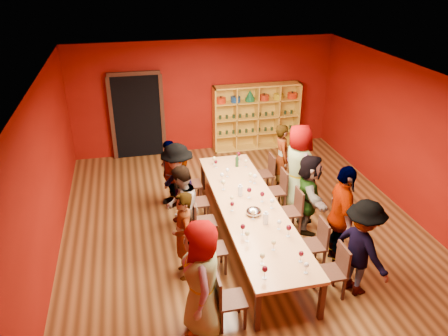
# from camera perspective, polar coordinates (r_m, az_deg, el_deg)

# --- Properties ---
(room_shell) EXTENTS (7.10, 9.10, 3.04)m
(room_shell) POSITION_cam_1_polar(r_m,az_deg,el_deg) (7.70, 3.54, -0.18)
(room_shell) COLOR #4F2D14
(room_shell) RESTS_ON ground
(tasting_table) EXTENTS (1.10, 4.50, 0.75)m
(tasting_table) POSITION_cam_1_polar(r_m,az_deg,el_deg) (8.08, 3.39, -5.28)
(tasting_table) COLOR tan
(tasting_table) RESTS_ON ground
(doorway) EXTENTS (1.40, 0.17, 2.30)m
(doorway) POSITION_cam_1_polar(r_m,az_deg,el_deg) (11.68, -11.25, 6.69)
(doorway) COLOR black
(doorway) RESTS_ON ground
(shelving_unit) EXTENTS (2.40, 0.40, 1.80)m
(shelving_unit) POSITION_cam_1_polar(r_m,az_deg,el_deg) (12.09, 4.21, 7.11)
(shelving_unit) COLOR gold
(shelving_unit) RESTS_ON ground
(chair_person_left_0) EXTENTS (0.42, 0.42, 0.89)m
(chair_person_left_0) POSITION_cam_1_polar(r_m,az_deg,el_deg) (6.50, 0.18, -16.54)
(chair_person_left_0) COLOR black
(chair_person_left_0) RESTS_ON ground
(person_left_0) EXTENTS (0.54, 0.91, 1.80)m
(person_left_0) POSITION_cam_1_polar(r_m,az_deg,el_deg) (6.19, -2.91, -14.23)
(person_left_0) COLOR #4B4B50
(person_left_0) RESTS_ON ground
(chair_person_left_1) EXTENTS (0.42, 0.42, 0.89)m
(chair_person_left_1) POSITION_cam_1_polar(r_m,az_deg,el_deg) (7.44, -1.99, -10.23)
(chair_person_left_1) COLOR black
(chair_person_left_1) RESTS_ON ground
(person_left_1) EXTENTS (0.44, 0.59, 1.56)m
(person_left_1) POSITION_cam_1_polar(r_m,az_deg,el_deg) (7.22, -5.32, -8.81)
(person_left_1) COLOR #C18188
(person_left_1) RESTS_ON ground
(chair_person_left_2) EXTENTS (0.42, 0.42, 0.89)m
(chair_person_left_2) POSITION_cam_1_polar(r_m,az_deg,el_deg) (8.13, -3.15, -6.73)
(chair_person_left_2) COLOR black
(chair_person_left_2) RESTS_ON ground
(person_left_2) EXTENTS (0.64, 0.87, 1.60)m
(person_left_2) POSITION_cam_1_polar(r_m,az_deg,el_deg) (7.94, -5.57, -5.16)
(person_left_2) COLOR #4D4D52
(person_left_2) RESTS_ON ground
(chair_person_left_3) EXTENTS (0.42, 0.42, 0.89)m
(chair_person_left_3) POSITION_cam_1_polar(r_m,az_deg,el_deg) (8.75, -3.98, -4.19)
(chair_person_left_3) COLOR black
(chair_person_left_3) RESTS_ON ground
(person_left_3) EXTENTS (0.78, 1.20, 1.73)m
(person_left_3) POSITION_cam_1_polar(r_m,az_deg,el_deg) (8.54, -6.02, -2.26)
(person_left_3) COLOR tan
(person_left_3) RESTS_ON ground
(chair_person_left_4) EXTENTS (0.42, 0.42, 0.89)m
(chair_person_left_4) POSITION_cam_1_polar(r_m,az_deg,el_deg) (9.44, -4.75, -1.83)
(chair_person_left_4) COLOR black
(chair_person_left_4) RESTS_ON ground
(person_left_4) EXTENTS (0.63, 0.95, 1.50)m
(person_left_4) POSITION_cam_1_polar(r_m,az_deg,el_deg) (9.29, -7.02, -0.67)
(person_left_4) COLOR #4A4A4F
(person_left_4) RESTS_ON ground
(chair_person_right_0) EXTENTS (0.42, 0.42, 0.89)m
(chair_person_right_0) POSITION_cam_1_polar(r_m,az_deg,el_deg) (7.20, 14.36, -12.60)
(chair_person_right_0) COLOR black
(chair_person_right_0) RESTS_ON ground
(person_right_0) EXTENTS (0.72, 1.14, 1.64)m
(person_right_0) POSITION_cam_1_polar(r_m,az_deg,el_deg) (7.18, 17.54, -9.93)
(person_right_0) COLOR #5077A5
(person_right_0) RESTS_ON ground
(chair_person_right_1) EXTENTS (0.42, 0.42, 0.89)m
(chair_person_right_1) POSITION_cam_1_polar(r_m,az_deg,el_deg) (7.71, 11.98, -9.39)
(chair_person_right_1) COLOR black
(chair_person_right_1) RESTS_ON ground
(person_right_1) EXTENTS (0.73, 1.18, 1.87)m
(person_right_1) POSITION_cam_1_polar(r_m,az_deg,el_deg) (7.64, 15.11, -6.19)
(person_right_1) COLOR #5577AF
(person_right_1) RESTS_ON ground
(chair_person_right_2) EXTENTS (0.42, 0.42, 0.89)m
(chair_person_right_2) POSITION_cam_1_polar(r_m,az_deg,el_deg) (8.55, 9.01, -5.25)
(chair_person_right_2) COLOR black
(chair_person_right_2) RESTS_ON ground
(person_right_2) EXTENTS (0.76, 1.54, 1.59)m
(person_right_2) POSITION_cam_1_polar(r_m,az_deg,el_deg) (8.51, 10.99, -3.27)
(person_right_2) COLOR #5F8CC5
(person_right_2) RESTS_ON ground
(chair_person_right_3) EXTENTS (0.42, 0.42, 0.89)m
(chair_person_right_3) POSITION_cam_1_polar(r_m,az_deg,el_deg) (9.23, 7.15, -2.62)
(chair_person_right_3) COLOR black
(chair_person_right_3) RESTS_ON ground
(person_right_3) EXTENTS (0.64, 0.98, 1.87)m
(person_right_3) POSITION_cam_1_polar(r_m,az_deg,el_deg) (9.17, 9.65, 0.06)
(person_right_3) COLOR #121832
(person_right_3) RESTS_ON ground
(chair_person_right_4) EXTENTS (0.42, 0.42, 0.89)m
(chair_person_right_4) POSITION_cam_1_polar(r_m,az_deg,el_deg) (9.91, 5.60, -0.42)
(chair_person_right_4) COLOR black
(chair_person_right_4) RESTS_ON ground
(person_right_4) EXTENTS (0.50, 0.63, 1.59)m
(person_right_4) POSITION_cam_1_polar(r_m,az_deg,el_deg) (9.89, 7.57, 1.33)
(person_right_4) COLOR beige
(person_right_4) RESTS_ON ground
(wine_glass_0) EXTENTS (0.08, 0.08, 0.19)m
(wine_glass_0) POSITION_cam_1_polar(r_m,az_deg,el_deg) (6.52, 10.71, -12.40)
(wine_glass_0) COLOR white
(wine_glass_0) RESTS_ON tasting_table
(wine_glass_1) EXTENTS (0.08, 0.08, 0.20)m
(wine_glass_1) POSITION_cam_1_polar(r_m,az_deg,el_deg) (7.94, 6.29, -4.34)
(wine_glass_1) COLOR white
(wine_glass_1) RESTS_ON tasting_table
(wine_glass_2) EXTENTS (0.08, 0.08, 0.20)m
(wine_glass_2) POSITION_cam_1_polar(r_m,az_deg,el_deg) (9.52, -1.29, 1.20)
(wine_glass_2) COLOR white
(wine_glass_2) RESTS_ON tasting_table
(wine_glass_3) EXTENTS (0.08, 0.08, 0.21)m
(wine_glass_3) POSITION_cam_1_polar(r_m,az_deg,el_deg) (8.13, 5.02, -3.48)
(wine_glass_3) COLOR white
(wine_glass_3) RESTS_ON tasting_table
(wine_glass_4) EXTENTS (0.08, 0.08, 0.19)m
(wine_glass_4) POSITION_cam_1_polar(r_m,az_deg,el_deg) (7.83, 1.06, -4.77)
(wine_glass_4) COLOR white
(wine_glass_4) RESTS_ON tasting_table
(wine_glass_5) EXTENTS (0.08, 0.08, 0.19)m
(wine_glass_5) POSITION_cam_1_polar(r_m,az_deg,el_deg) (7.60, 3.85, -5.83)
(wine_glass_5) COLOR white
(wine_glass_5) RESTS_ON tasting_table
(wine_glass_6) EXTENTS (0.08, 0.08, 0.19)m
(wine_glass_6) POSITION_cam_1_polar(r_m,az_deg,el_deg) (6.90, 6.51, -9.69)
(wine_glass_6) COLOR white
(wine_glass_6) RESTS_ON tasting_table
(wine_glass_7) EXTENTS (0.08, 0.08, 0.20)m
(wine_glass_7) POSITION_cam_1_polar(r_m,az_deg,el_deg) (6.59, 5.03, -11.40)
(wine_glass_7) COLOR white
(wine_glass_7) RESTS_ON tasting_table
(wine_glass_8) EXTENTS (0.07, 0.07, 0.18)m
(wine_glass_8) POSITION_cam_1_polar(r_m,az_deg,el_deg) (9.44, 2.89, 0.87)
(wine_glass_8) COLOR white
(wine_glass_8) RESTS_ON tasting_table
(wine_glass_9) EXTENTS (0.07, 0.07, 0.18)m
(wine_glass_9) POSITION_cam_1_polar(r_m,az_deg,el_deg) (9.40, -1.07, 0.76)
(wine_glass_9) COLOR white
(wine_glass_9) RESTS_ON tasting_table
(wine_glass_10) EXTENTS (0.08, 0.08, 0.20)m
(wine_glass_10) POSITION_cam_1_polar(r_m,az_deg,el_deg) (7.05, 3.07, -8.58)
(wine_glass_10) COLOR white
(wine_glass_10) RESTS_ON tasting_table
(wine_glass_11) EXTENTS (0.08, 0.08, 0.20)m
(wine_glass_11) POSITION_cam_1_polar(r_m,az_deg,el_deg) (8.81, -0.27, -0.95)
(wine_glass_11) COLOR white
(wine_glass_11) RESTS_ON tasting_table
(wine_glass_12) EXTENTS (0.08, 0.08, 0.21)m
(wine_glass_12) POSITION_cam_1_polar(r_m,az_deg,el_deg) (8.81, 3.49, -0.94)
(wine_glass_12) COLOR white
(wine_glass_12) RESTS_ON tasting_table
(wine_glass_13) EXTENTS (0.09, 0.09, 0.22)m
(wine_glass_13) POSITION_cam_1_polar(r_m,az_deg,el_deg) (9.70, 1.91, 1.78)
(wine_glass_13) COLOR white
(wine_glass_13) RESTS_ON tasting_table
(wine_glass_14) EXTENTS (0.07, 0.07, 0.18)m
(wine_glass_14) POSITION_cam_1_polar(r_m,az_deg,el_deg) (8.03, 1.04, -3.97)
(wine_glass_14) COLOR white
(wine_glass_14) RESTS_ON tasting_table
(wine_glass_15) EXTENTS (0.07, 0.07, 0.18)m
(wine_glass_15) POSITION_cam_1_polar(r_m,az_deg,el_deg) (7.38, 7.22, -7.08)
(wine_glass_15) COLOR white
(wine_glass_15) RESTS_ON tasting_table
(wine_glass_16) EXTENTS (0.09, 0.09, 0.22)m
(wine_glass_16) POSITION_cam_1_polar(r_m,az_deg,el_deg) (8.50, -0.08, -1.91)
(wine_glass_16) COLOR white
(wine_glass_16) RESTS_ON tasting_table
(wine_glass_17) EXTENTS (0.09, 0.09, 0.22)m
(wine_glass_17) POSITION_cam_1_polar(r_m,az_deg,el_deg) (8.23, 3.31, -2.94)
(wine_glass_17) COLOR white
(wine_glass_17) RESTS_ON tasting_table
(wine_glass_18) EXTENTS (0.08, 0.08, 0.19)m
(wine_glass_18) POSITION_cam_1_polar(r_m,az_deg,el_deg) (6.72, 10.04, -11.02)
(wine_glass_18) COLOR white
(wine_glass_18) RESTS_ON tasting_table
(wine_glass_19) EXTENTS (0.09, 0.09, 0.21)m
(wine_glass_19) POSITION_cam_1_polar(r_m,az_deg,el_deg) (8.75, 4.05, -1.14)
(wine_glass_19) COLOR white
(wine_glass_19) RESTS_ON tasting_table
(wine_glass_20) EXTENTS (0.09, 0.09, 0.21)m
(wine_glass_20) POSITION_cam_1_polar(r_m,az_deg,el_deg) (6.34, 5.36, -13.07)
(wine_glass_20) COLOR white
(wine_glass_20) RESTS_ON tasting_table
(wine_glass_21) EXTENTS (0.08, 0.08, 0.21)m
(wine_glass_21) POSITION_cam_1_polar(r_m,az_deg,el_deg) (7.19, 2.48, -7.72)
(wine_glass_21) COLOR white
(wine_glass_21) RESTS_ON tasting_table
(wine_glass_22) EXTENTS (0.08, 0.08, 0.20)m
(wine_glass_22) POSITION_cam_1_polar(r_m,az_deg,el_deg) (9.00, 0.46, -0.33)
(wine_glass_22) COLOR white
(wine_glass_22) RESTS_ON tasting_table
(wine_glass_23) EXTENTS (0.09, 0.09, 0.22)m
(wine_glass_23) POSITION_cam_1_polar(r_m,az_deg,el_deg) (7.22, 8.45, -7.79)
(wine_glass_23) COLOR white
(wine_glass_23) RESTS_ON tasting_table
(spittoon_bowl) EXTENTS (0.28, 0.28, 0.15)m
(spittoon_bowl) POSITION_cam_1_polar(r_m,az_deg,el_deg) (7.77, 3.90, -5.69)
(spittoon_bowl) COLOR #B5B7BC
(spittoon_bowl) RESTS_ON tasting_table
(carafe_a) EXTENTS (0.12, 0.12, 0.24)m
(carafe_a) POSITION_cam_1_polar(r_m,az_deg,el_deg) (8.33, 2.13, -2.97)
(carafe_a) COLOR white
(carafe_a) RESTS_ON tasting_table
(carafe_b) EXTENTS (0.11, 0.11, 0.24)m
(carafe_b) POSITION_cam_1_polar(r_m,az_deg,el_deg) (7.52, 5.47, -6.55)
(carafe_b) COLOR white
(carafe_b) RESTS_ON tasting_table
(wine_bottle) EXTENTS (0.09, 0.09, 0.30)m
(wine_bottle) POSITION_cam_1_polar(r_m,az_deg,el_deg) (9.46, 1.70, 0.82)
(wine_bottle) COLOR #14381A
(wine_bottle) RESTS_ON tasting_table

